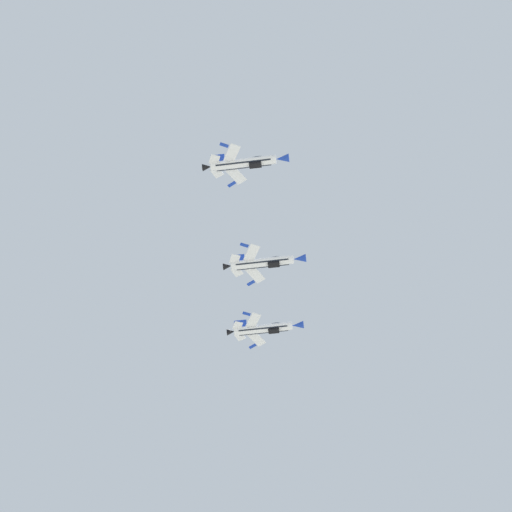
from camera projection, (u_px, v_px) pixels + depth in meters
The scene contains 3 objects.
fighter_jet_lead at pixel (265, 328), 192.40m from camera, with size 15.19×10.25×4.37m.
fighter_jet_left_wing at pixel (264, 262), 178.08m from camera, with size 15.19×10.26×4.37m.
fighter_jet_right_wing at pixel (245, 163), 170.02m from camera, with size 15.19×10.21×4.38m.
Camera 1 is at (0.87, 0.00, 1.62)m, focal length 65.66 mm.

